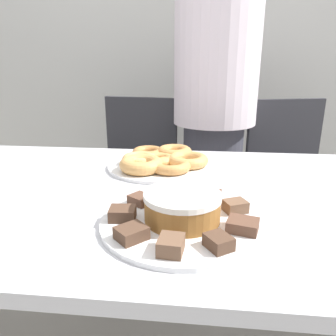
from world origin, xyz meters
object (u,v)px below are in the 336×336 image
at_px(plate_cake, 182,222).
at_px(office_chair_right, 292,196).
at_px(person_standing, 214,113).
at_px(plate_donuts, 159,166).
at_px(office_chair_left, 133,190).
at_px(frosted_cake, 182,206).

bearing_deg(plate_cake, office_chair_right, 62.60).
bearing_deg(person_standing, plate_cake, -95.49).
bearing_deg(plate_cake, plate_donuts, 104.61).
distance_m(office_chair_left, office_chair_right, 0.81).
bearing_deg(office_chair_right, plate_donuts, -150.54).
height_order(office_chair_right, plate_cake, office_chair_right).
bearing_deg(office_chair_right, person_standing, 165.88).
height_order(plate_donuts, frosted_cake, frosted_cake).
height_order(plate_cake, frosted_cake, frosted_cake).
height_order(person_standing, plate_donuts, person_standing).
bearing_deg(office_chair_right, plate_cake, -132.14).
distance_m(office_chair_right, plate_cake, 1.13).
distance_m(person_standing, plate_donuts, 0.61).
distance_m(office_chair_right, plate_donuts, 0.89).
distance_m(office_chair_right, frosted_cake, 1.14).
distance_m(person_standing, office_chair_right, 0.58).
relative_size(plate_cake, frosted_cake, 2.13).
distance_m(plate_donuts, frosted_cake, 0.39).
bearing_deg(frosted_cake, person_standing, 84.51).
distance_m(office_chair_left, frosted_cake, 1.07).
xyz_separation_m(person_standing, frosted_cake, (-0.09, -0.95, -0.05)).
bearing_deg(plate_cake, office_chair_left, 108.33).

